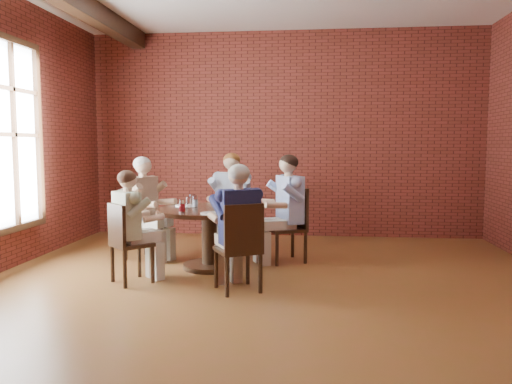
# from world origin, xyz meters

# --- Properties ---
(floor) EXTENTS (7.00, 7.00, 0.00)m
(floor) POSITION_xyz_m (0.00, 0.00, 0.00)
(floor) COLOR brown
(floor) RESTS_ON ground
(wall_back) EXTENTS (7.00, 0.00, 7.00)m
(wall_back) POSITION_xyz_m (0.00, 3.50, 1.70)
(wall_back) COLOR maroon
(wall_back) RESTS_ON ground
(wall_front) EXTENTS (7.00, 0.00, 7.00)m
(wall_front) POSITION_xyz_m (0.00, -3.50, 1.70)
(wall_front) COLOR maroon
(wall_front) RESTS_ON ground
(dining_table) EXTENTS (1.31, 1.31, 0.75)m
(dining_table) POSITION_xyz_m (-0.79, 1.12, 0.53)
(dining_table) COLOR #331E11
(dining_table) RESTS_ON floor
(chair_a) EXTENTS (0.61, 0.61, 0.97)m
(chair_a) POSITION_xyz_m (0.21, 1.62, 0.52)
(chair_a) COLOR #331E11
(chair_a) RESTS_ON floor
(diner_a) EXTENTS (0.88, 0.82, 1.40)m
(diner_a) POSITION_xyz_m (0.12, 1.58, 0.70)
(diner_a) COLOR #4868BC
(diner_a) RESTS_ON floor
(chair_b) EXTENTS (0.51, 0.51, 0.98)m
(chair_b) POSITION_xyz_m (-0.67, 2.23, 0.53)
(chair_b) COLOR #331E11
(chair_b) RESTS_ON floor
(diner_b) EXTENTS (0.65, 0.76, 1.41)m
(diner_b) POSITION_xyz_m (-0.68, 2.14, 0.70)
(diner_b) COLOR #98A9C2
(diner_b) RESTS_ON floor
(chair_c) EXTENTS (0.58, 0.58, 0.96)m
(chair_c) POSITION_xyz_m (-1.82, 1.57, 0.52)
(chair_c) COLOR #331E11
(chair_c) RESTS_ON floor
(diner_c) EXTENTS (0.84, 0.77, 1.37)m
(diner_c) POSITION_xyz_m (-1.74, 1.54, 0.68)
(diner_c) COLOR brown
(diner_c) RESTS_ON floor
(chair_d) EXTENTS (0.54, 0.54, 0.89)m
(chair_d) POSITION_xyz_m (-1.57, 0.34, 0.49)
(chair_d) COLOR #331E11
(chair_d) RESTS_ON floor
(diner_d) EXTENTS (0.75, 0.75, 1.25)m
(diner_d) POSITION_xyz_m (-1.52, 0.39, 0.62)
(diner_d) COLOR tan
(diner_d) RESTS_ON floor
(chair_e) EXTENTS (0.57, 0.57, 0.93)m
(chair_e) POSITION_xyz_m (-0.27, 0.14, 0.51)
(chair_e) COLOR #331E11
(chair_e) RESTS_ON floor
(diner_e) EXTENTS (0.77, 0.82, 1.33)m
(diner_e) POSITION_xyz_m (-0.31, 0.22, 0.66)
(diner_e) COLOR #1A1F4B
(diner_e) RESTS_ON floor
(plate_a) EXTENTS (0.26, 0.26, 0.01)m
(plate_a) POSITION_xyz_m (-0.30, 1.19, 0.76)
(plate_a) COLOR white
(plate_a) RESTS_ON dining_table
(plate_b) EXTENTS (0.26, 0.26, 0.01)m
(plate_b) POSITION_xyz_m (-0.68, 1.55, 0.76)
(plate_b) COLOR white
(plate_b) RESTS_ON dining_table
(plate_c) EXTENTS (0.26, 0.26, 0.01)m
(plate_c) POSITION_xyz_m (-1.14, 1.31, 0.76)
(plate_c) COLOR white
(plate_c) RESTS_ON dining_table
(plate_d) EXTENTS (0.26, 0.26, 0.01)m
(plate_d) POSITION_xyz_m (-0.66, 0.62, 0.76)
(plate_d) COLOR white
(plate_d) RESTS_ON dining_table
(glass_a) EXTENTS (0.07, 0.07, 0.14)m
(glass_a) POSITION_xyz_m (-0.49, 1.28, 0.82)
(glass_a) COLOR white
(glass_a) RESTS_ON dining_table
(glass_b) EXTENTS (0.07, 0.07, 0.14)m
(glass_b) POSITION_xyz_m (-0.65, 1.37, 0.82)
(glass_b) COLOR white
(glass_b) RESTS_ON dining_table
(glass_c) EXTENTS (0.07, 0.07, 0.14)m
(glass_c) POSITION_xyz_m (-1.08, 1.43, 0.82)
(glass_c) COLOR white
(glass_c) RESTS_ON dining_table
(glass_d) EXTENTS (0.07, 0.07, 0.14)m
(glass_d) POSITION_xyz_m (-1.00, 1.24, 0.82)
(glass_d) COLOR white
(glass_d) RESTS_ON dining_table
(glass_e) EXTENTS (0.07, 0.07, 0.14)m
(glass_e) POSITION_xyz_m (-1.05, 1.11, 0.82)
(glass_e) COLOR white
(glass_e) RESTS_ON dining_table
(glass_f) EXTENTS (0.07, 0.07, 0.14)m
(glass_f) POSITION_xyz_m (-1.05, 0.79, 0.82)
(glass_f) COLOR white
(glass_f) RESTS_ON dining_table
(smartphone) EXTENTS (0.13, 0.17, 0.01)m
(smartphone) POSITION_xyz_m (-0.39, 0.76, 0.75)
(smartphone) COLOR black
(smartphone) RESTS_ON dining_table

